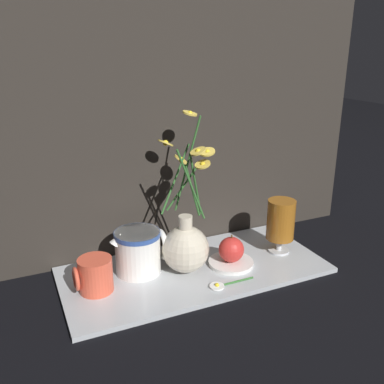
% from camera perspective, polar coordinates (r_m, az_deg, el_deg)
% --- Properties ---
extents(ground_plane, '(6.00, 6.00, 0.00)m').
position_cam_1_polar(ground_plane, '(1.13, 0.36, -10.63)').
color(ground_plane, black).
extents(shelf, '(0.68, 0.31, 0.01)m').
position_cam_1_polar(shelf, '(1.13, 0.36, -10.37)').
color(shelf, '#B2B7BC').
rests_on(shelf, ground_plane).
extents(backdrop_wall, '(1.18, 0.02, 1.10)m').
position_cam_1_polar(backdrop_wall, '(1.13, -3.34, 18.58)').
color(backdrop_wall, '#2D2823').
rests_on(backdrop_wall, ground_plane).
extents(vase_with_flowers, '(0.12, 0.19, 0.40)m').
position_cam_1_polar(vase_with_flowers, '(1.08, -0.92, -6.99)').
color(vase_with_flowers, beige).
rests_on(vase_with_flowers, shelf).
extents(yellow_mug, '(0.09, 0.08, 0.08)m').
position_cam_1_polar(yellow_mug, '(1.04, -12.92, -10.62)').
color(yellow_mug, '#DB5138').
rests_on(yellow_mug, shelf).
extents(ceramic_pitcher, '(0.14, 0.11, 0.12)m').
position_cam_1_polar(ceramic_pitcher, '(1.09, -7.11, -7.64)').
color(ceramic_pitcher, white).
rests_on(ceramic_pitcher, shelf).
extents(tea_glass, '(0.08, 0.08, 0.15)m').
position_cam_1_polar(tea_glass, '(1.19, 11.75, -3.79)').
color(tea_glass, silver).
rests_on(tea_glass, shelf).
extents(saucer_plate, '(0.12, 0.12, 0.01)m').
position_cam_1_polar(saucer_plate, '(1.14, 5.20, -9.37)').
color(saucer_plate, white).
rests_on(saucer_plate, shelf).
extents(orange_fruit, '(0.07, 0.07, 0.07)m').
position_cam_1_polar(orange_fruit, '(1.13, 5.26, -7.65)').
color(orange_fruit, red).
rests_on(orange_fruit, saucer_plate).
extents(loose_daisy, '(0.12, 0.04, 0.01)m').
position_cam_1_polar(loose_daisy, '(1.05, 4.04, -12.25)').
color(loose_daisy, '#336B2D').
rests_on(loose_daisy, shelf).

